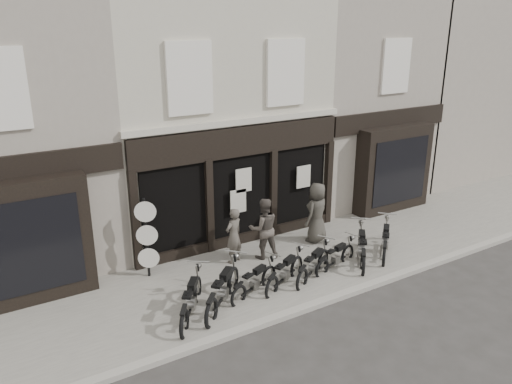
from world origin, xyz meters
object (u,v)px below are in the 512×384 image
motorcycle_6 (362,250)px  man_right (317,213)px  motorcycle_0 (191,303)px  man_left (234,236)px  motorcycle_1 (223,293)px  motorcycle_7 (385,243)px  advert_sign_post (147,241)px  motorcycle_5 (336,259)px  motorcycle_4 (313,267)px  man_centre (264,228)px  motorcycle_3 (285,274)px  motorcycle_2 (255,283)px

motorcycle_6 → man_right: 1.94m
motorcycle_0 → man_left: (2.25, 1.93, 0.53)m
motorcycle_1 → motorcycle_7: size_ratio=1.08×
motorcycle_0 → man_right: (5.25, 1.85, 0.67)m
advert_sign_post → motorcycle_7: bearing=5.4°
motorcycle_5 → man_left: size_ratio=1.10×
motorcycle_7 → motorcycle_4: bearing=138.5°
man_centre → man_right: man_right is taller
motorcycle_4 → motorcycle_3: bearing=147.9°
motorcycle_3 → motorcycle_2: bearing=151.4°
motorcycle_0 → motorcycle_4: (3.71, 0.00, -0.04)m
motorcycle_0 → motorcycle_4: size_ratio=1.03×
motorcycle_2 → motorcycle_3: size_ratio=0.97×
motorcycle_1 → motorcycle_3: (1.95, 0.09, -0.07)m
man_centre → advert_sign_post: advert_sign_post is taller
motorcycle_1 → motorcycle_5: bearing=-40.8°
motorcycle_2 → man_centre: 2.20m
motorcycle_4 → motorcycle_1: bearing=152.7°
motorcycle_4 → motorcycle_7: bearing=-26.4°
motorcycle_4 → man_right: man_right is taller
motorcycle_3 → man_right: bearing=9.4°
motorcycle_3 → motorcycle_1: bearing=156.1°
advert_sign_post → motorcycle_1: bearing=-41.9°
motorcycle_6 → man_left: size_ratio=1.13×
motorcycle_7 → man_right: man_right is taller
motorcycle_6 → motorcycle_2: bearing=129.4°
motorcycle_4 → man_left: size_ratio=1.12×
motorcycle_3 → man_centre: (0.36, 1.66, 0.67)m
motorcycle_5 → man_left: bearing=126.8°
motorcycle_1 → motorcycle_5: motorcycle_1 is taller
motorcycle_1 → man_right: size_ratio=0.98×
motorcycle_3 → advert_sign_post: bearing=115.8°
motorcycle_3 → man_left: 2.02m
advert_sign_post → man_right: bearing=18.8°
motorcycle_7 → advert_sign_post: size_ratio=0.74×
motorcycle_1 → man_left: bearing=11.7°
motorcycle_4 → man_centre: size_ratio=1.00×
motorcycle_4 → man_left: 2.49m
motorcycle_2 → motorcycle_7: 4.69m
motorcycle_0 → motorcycle_3: motorcycle_0 is taller
motorcycle_1 → motorcycle_4: motorcycle_1 is taller
motorcycle_1 → man_left: man_left is taller
man_left → man_centre: bearing=148.7°
motorcycle_5 → man_right: (0.63, 1.74, 0.74)m
motorcycle_6 → motorcycle_7: 0.98m
motorcycle_1 → man_left: size_ratio=1.15×
motorcycle_4 → man_left: man_left is taller
motorcycle_0 → man_centre: bearing=-25.1°
man_centre → man_left: bearing=2.7°
motorcycle_4 → man_centre: bearing=79.8°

